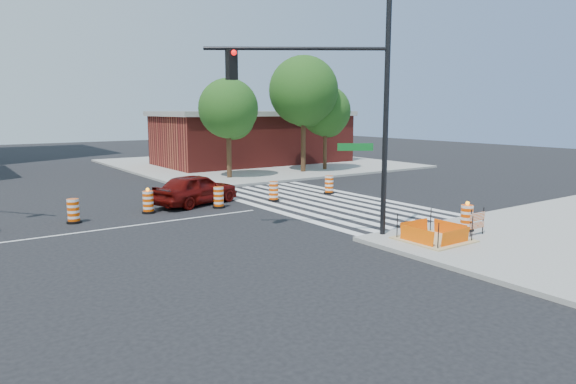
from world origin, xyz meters
The scene contains 18 objects.
ground centered at (0.00, 0.00, 0.00)m, with size 120.00×120.00×0.00m, color black.
sidewalk_ne centered at (18.00, 18.00, 0.07)m, with size 22.00×22.00×0.15m, color gray.
crosswalk_east centered at (10.95, 0.00, 0.01)m, with size 6.75×13.50×0.01m.
lane_centerline centered at (0.00, 0.00, 0.01)m, with size 14.00×0.12×0.01m, color silver.
excavation_pit centered at (9.00, -9.00, 0.22)m, with size 2.20×2.20×0.90m.
brick_storefront centered at (18.00, 18.00, 2.32)m, with size 16.50×8.50×4.60m.
red_coupe centered at (5.47, 2.93, 0.79)m, with size 1.86×4.61×1.57m, color #560A07.
signal_pole_se centered at (6.69, -6.31, 5.25)m, with size 5.49×3.71×8.58m.
pit_drum centered at (11.20, -8.74, 0.62)m, with size 0.57×0.57×1.13m.
barricade centered at (10.84, -9.44, 0.70)m, with size 0.85×0.06×1.00m.
tree_north_c centered at (11.43, 10.35, 4.57)m, with size 4.01×4.01×6.81m.
tree_north_d centered at (17.63, 10.24, 5.81)m, with size 5.08×5.08×8.64m.
tree_north_e centered at (19.91, 10.49, 4.40)m, with size 3.86×3.86×6.56m.
median_drum_3 centered at (-0.57, 1.93, 0.48)m, with size 0.60×0.60×1.02m.
median_drum_4 centered at (2.73, 2.18, 0.49)m, with size 0.60×0.60×1.18m.
median_drum_5 centered at (5.98, 1.50, 0.48)m, with size 0.60×0.60×1.02m.
median_drum_6 centered at (9.18, 1.51, 0.48)m, with size 0.60×0.60×1.02m.
median_drum_7 centered at (13.07, 1.70, 0.48)m, with size 0.60×0.60×1.02m.
Camera 1 is at (-5.29, -20.44, 4.67)m, focal length 32.00 mm.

